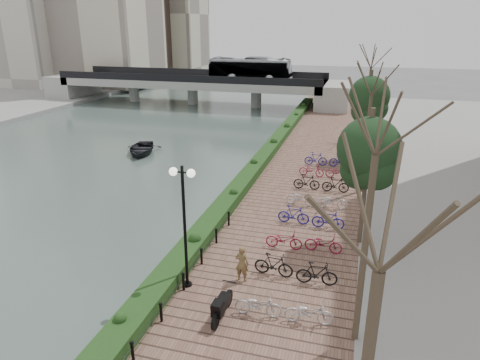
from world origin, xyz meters
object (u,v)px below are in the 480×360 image
at_px(lamppost, 184,202).
at_px(boat, 141,149).
at_px(pedestrian, 242,264).
at_px(motorcycle, 222,304).

bearing_deg(lamppost, boat, 123.09).
height_order(lamppost, pedestrian, lamppost).
distance_m(lamppost, motorcycle, 3.96).
relative_size(pedestrian, boat, 0.36).
bearing_deg(pedestrian, motorcycle, 93.85).
height_order(motorcycle, pedestrian, pedestrian).
distance_m(motorcycle, boat, 23.59).
xyz_separation_m(lamppost, pedestrian, (2.01, 0.95, -2.86)).
height_order(lamppost, motorcycle, lamppost).
bearing_deg(motorcycle, pedestrian, 91.02).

